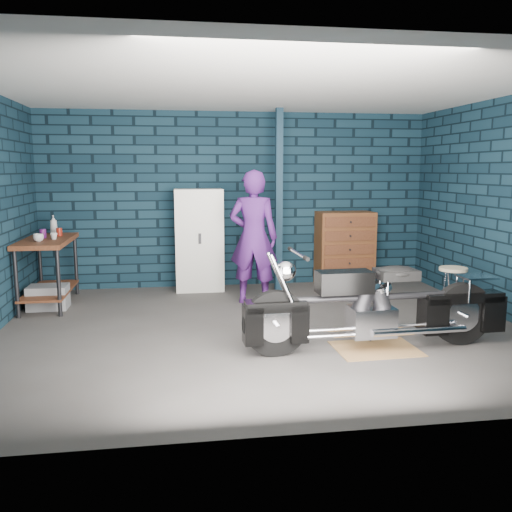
{
  "coord_description": "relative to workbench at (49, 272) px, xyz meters",
  "views": [
    {
      "loc": [
        -1.0,
        -5.94,
        1.83
      ],
      "look_at": [
        -0.04,
        0.3,
        0.81
      ],
      "focal_mm": 38.0,
      "sensor_mm": 36.0,
      "label": 1
    }
  ],
  "objects": [
    {
      "name": "cup_b",
      "position": [
        0.11,
        -0.1,
        0.5
      ],
      "size": [
        0.12,
        0.12,
        0.09
      ],
      "primitive_type": "imported",
      "rotation": [
        0.0,
        0.0,
        -0.37
      ],
      "color": "#C1B492",
      "rests_on": "workbench"
    },
    {
      "name": "person",
      "position": [
        2.75,
        -0.27,
        0.46
      ],
      "size": [
        0.76,
        0.61,
        1.82
      ],
      "primitive_type": "imported",
      "rotation": [
        0.0,
        0.0,
        2.85
      ],
      "color": "#4F1D70",
      "rests_on": "ground"
    },
    {
      "name": "storage_bin",
      "position": [
        0.02,
        -0.2,
        -0.3
      ],
      "size": [
        0.5,
        0.36,
        0.31
      ],
      "primitive_type": "cube",
      "color": "gray",
      "rests_on": "ground"
    },
    {
      "name": "tool_chest",
      "position": [
        4.36,
        0.66,
        0.13
      ],
      "size": [
        0.87,
        0.49,
        1.16
      ],
      "primitive_type": "cube",
      "color": "brown",
      "rests_on": "ground"
    },
    {
      "name": "support_post",
      "position": [
        3.23,
        0.38,
        0.9
      ],
      "size": [
        0.1,
        0.1,
        2.7
      ],
      "primitive_type": "cube",
      "color": "#122939",
      "rests_on": "ground"
    },
    {
      "name": "bottle",
      "position": [
        -0.01,
        0.54,
        0.59
      ],
      "size": [
        0.11,
        0.11,
        0.27
      ],
      "primitive_type": "imported",
      "rotation": [
        0.0,
        0.0,
        -0.0
      ],
      "color": "gray",
      "rests_on": "workbench"
    },
    {
      "name": "locker",
      "position": [
        2.06,
        0.66,
        0.31
      ],
      "size": [
        0.72,
        0.51,
        1.54
      ],
      "primitive_type": "cube",
      "color": "silver",
      "rests_on": "ground"
    },
    {
      "name": "drip_mat",
      "position": [
        3.71,
        -2.42,
        -0.45
      ],
      "size": [
        0.85,
        0.65,
        0.01
      ],
      "primitive_type": "cube",
      "rotation": [
        0.0,
        0.0,
        0.03
      ],
      "color": "olive",
      "rests_on": "ground"
    },
    {
      "name": "room_walls",
      "position": [
        2.68,
        -1.01,
        1.45
      ],
      "size": [
        6.02,
        5.01,
        2.71
      ],
      "color": "#0E222E",
      "rests_on": "ground"
    },
    {
      "name": "ground",
      "position": [
        2.68,
        -1.57,
        -0.46
      ],
      "size": [
        6.0,
        6.0,
        0.0
      ],
      "primitive_type": "plane",
      "color": "#454240",
      "rests_on": "ground"
    },
    {
      "name": "cup_a",
      "position": [
        -0.03,
        -0.3,
        0.51
      ],
      "size": [
        0.15,
        0.15,
        0.1
      ],
      "primitive_type": "imported",
      "rotation": [
        0.0,
        0.0,
        0.2
      ],
      "color": "#C1B492",
      "rests_on": "workbench"
    },
    {
      "name": "mug_purple",
      "position": [
        -0.06,
        0.09,
        0.51
      ],
      "size": [
        0.11,
        0.11,
        0.12
      ],
      "primitive_type": "cylinder",
      "rotation": [
        0.0,
        0.0,
        0.37
      ],
      "color": "#6A1B6E",
      "rests_on": "workbench"
    },
    {
      "name": "motorcycle",
      "position": [
        3.71,
        -2.42,
        0.06
      ],
      "size": [
        2.37,
        0.71,
        1.04
      ],
      "primitive_type": null,
      "rotation": [
        0.0,
        0.0,
        0.03
      ],
      "color": "black",
      "rests_on": "ground"
    },
    {
      "name": "shop_stool",
      "position": [
        5.1,
        -1.36,
        -0.14
      ],
      "size": [
        0.4,
        0.4,
        0.62
      ],
      "primitive_type": null,
      "rotation": [
        0.0,
        0.0,
        -0.18
      ],
      "color": "#C1B492",
      "rests_on": "ground"
    },
    {
      "name": "mug_red",
      "position": [
        0.11,
        0.3,
        0.51
      ],
      "size": [
        0.1,
        0.1,
        0.11
      ],
      "primitive_type": "cylinder",
      "rotation": [
        0.0,
        0.0,
        0.29
      ],
      "color": "maroon",
      "rests_on": "workbench"
    },
    {
      "name": "workbench",
      "position": [
        0.0,
        0.0,
        0.0
      ],
      "size": [
        0.6,
        1.4,
        0.91
      ],
      "primitive_type": "cube",
      "color": "brown",
      "rests_on": "ground"
    }
  ]
}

